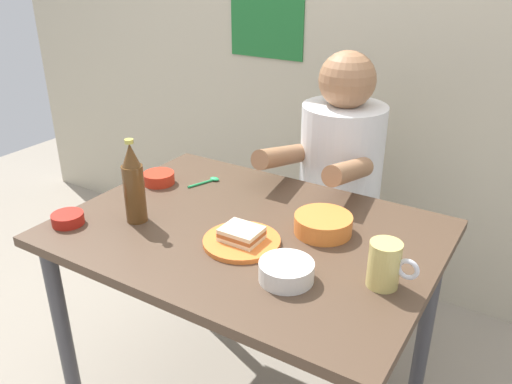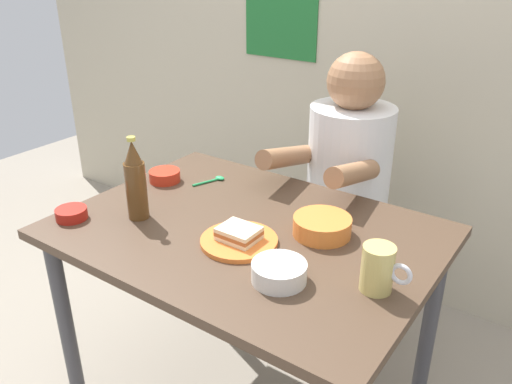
# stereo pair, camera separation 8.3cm
# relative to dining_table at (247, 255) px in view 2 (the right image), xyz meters

# --- Properties ---
(wall_back) EXTENTS (4.40, 0.09, 2.60)m
(wall_back) POSITION_rel_dining_table_xyz_m (-0.00, 1.05, 0.65)
(wall_back) COLOR #BCB299
(wall_back) RESTS_ON ground
(dining_table) EXTENTS (1.10, 0.80, 0.74)m
(dining_table) POSITION_rel_dining_table_xyz_m (0.00, 0.00, 0.00)
(dining_table) COLOR #4C3828
(dining_table) RESTS_ON ground
(stool) EXTENTS (0.34, 0.34, 0.45)m
(stool) POSITION_rel_dining_table_xyz_m (0.03, 0.63, -0.30)
(stool) COLOR #4C4C51
(stool) RESTS_ON ground
(person_seated) EXTENTS (0.33, 0.56, 0.72)m
(person_seated) POSITION_rel_dining_table_xyz_m (0.03, 0.62, 0.12)
(person_seated) COLOR white
(person_seated) RESTS_ON stool
(plate_orange) EXTENTS (0.22, 0.22, 0.01)m
(plate_orange) POSITION_rel_dining_table_xyz_m (0.03, -0.08, 0.10)
(plate_orange) COLOR orange
(plate_orange) RESTS_ON dining_table
(sandwich) EXTENTS (0.11, 0.09, 0.04)m
(sandwich) POSITION_rel_dining_table_xyz_m (0.03, -0.08, 0.13)
(sandwich) COLOR beige
(sandwich) RESTS_ON plate_orange
(beer_mug) EXTENTS (0.13, 0.08, 0.12)m
(beer_mug) POSITION_rel_dining_table_xyz_m (0.44, -0.07, 0.15)
(beer_mug) COLOR #D1BC66
(beer_mug) RESTS_ON dining_table
(beer_bottle) EXTENTS (0.06, 0.06, 0.26)m
(beer_bottle) POSITION_rel_dining_table_xyz_m (-0.31, -0.13, 0.21)
(beer_bottle) COLOR #593819
(beer_bottle) RESTS_ON dining_table
(sauce_bowl_chili) EXTENTS (0.11, 0.11, 0.04)m
(sauce_bowl_chili) POSITION_rel_dining_table_xyz_m (-0.44, 0.11, 0.12)
(sauce_bowl_chili) COLOR red
(sauce_bowl_chili) RESTS_ON dining_table
(sambal_bowl_red) EXTENTS (0.10, 0.10, 0.03)m
(sambal_bowl_red) POSITION_rel_dining_table_xyz_m (-0.48, -0.26, 0.11)
(sambal_bowl_red) COLOR #B21E14
(sambal_bowl_red) RESTS_ON dining_table
(rice_bowl_white) EXTENTS (0.14, 0.14, 0.05)m
(rice_bowl_white) POSITION_rel_dining_table_xyz_m (0.23, -0.17, 0.12)
(rice_bowl_white) COLOR silver
(rice_bowl_white) RESTS_ON dining_table
(soup_bowl_orange) EXTENTS (0.17, 0.17, 0.05)m
(soup_bowl_orange) POSITION_rel_dining_table_xyz_m (0.20, 0.10, 0.12)
(soup_bowl_orange) COLOR orange
(soup_bowl_orange) RESTS_ON dining_table
(spoon) EXTENTS (0.06, 0.12, 0.01)m
(spoon) POSITION_rel_dining_table_xyz_m (-0.30, 0.22, 0.10)
(spoon) COLOR #26A559
(spoon) RESTS_ON dining_table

